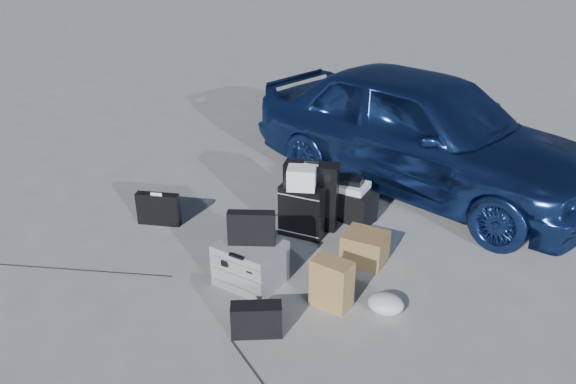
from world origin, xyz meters
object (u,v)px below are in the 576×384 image
Objects in this scene: suitcase_right at (301,212)px; duffel_bag at (345,203)px; suitcase_left at (311,196)px; car at (422,130)px; cardboard_box at (365,247)px; pelican_case at (250,263)px; briefcase at (158,209)px.

suitcase_right is 0.82× the size of duffel_bag.
car is at bearing 49.67° from suitcase_left.
suitcase_left reaches higher than duffel_bag.
car is at bearing 88.30° from cardboard_box.
suitcase_right is (-0.01, -0.22, -0.08)m from suitcase_left.
suitcase_right reaches higher than cardboard_box.
suitcase_left is at bearing -111.07° from duffel_bag.
suitcase_left is 0.84m from cardboard_box.
duffel_bag reaches higher than cardboard_box.
suitcase_left is at bearing 86.86° from suitcase_right.
duffel_bag is at bearing 42.01° from suitcase_left.
suitcase_right is 0.63m from duffel_bag.
pelican_case is (-0.85, -2.59, -0.51)m from car.
pelican_case is 1.40× the size of cardboard_box.
pelican_case reaches higher than duffel_bag.
pelican_case is 0.76× the size of suitcase_left.
briefcase is at bearing -135.77° from duffel_bag.
car reaches higher than briefcase.
pelican_case is at bearing -136.81° from cardboard_box.
car is at bearing 64.20° from suitcase_right.
cardboard_box is (0.79, 0.75, -0.05)m from pelican_case.
suitcase_left is at bearing 7.72° from briefcase.
cardboard_box is at bearing 50.72° from pelican_case.
briefcase is at bearing -165.20° from suitcase_right.
car is 5.88× the size of suitcase_left.
briefcase is (-2.21, -2.06, -0.53)m from car.
suitcase_left is at bearing 171.12° from car.
duffel_bag is (0.26, 0.57, -0.10)m from suitcase_right.
pelican_case is at bearing -106.54° from suitcase_left.
suitcase_right is 0.75m from cardboard_box.
suitcase_right is (-0.78, -1.66, -0.44)m from car.
pelican_case is at bearing -179.11° from car.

